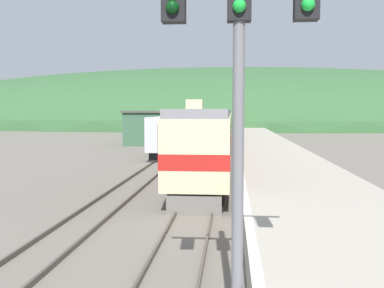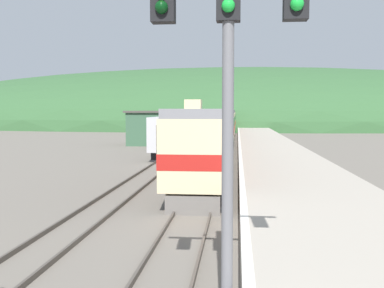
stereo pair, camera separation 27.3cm
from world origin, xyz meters
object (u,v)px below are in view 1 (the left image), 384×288
Objects in this scene: carriage_third at (222,122)px; signal_mast_main at (239,44)px; express_train_lead_car at (207,141)px; siding_train at (184,131)px; carriage_fourth at (225,120)px; carriage_second at (218,128)px.

signal_mast_main reaches higher than carriage_third.
siding_train is at bearing 99.50° from express_train_lead_car.
carriage_second is at bearing -90.00° from carriage_fourth.
carriage_fourth is at bearing 90.00° from carriage_second.
signal_mast_main reaches higher than express_train_lead_car.
signal_mast_main is at bearing -82.63° from siding_train.
signal_mast_main reaches higher than carriage_second.
carriage_second is at bearing -24.27° from siding_train.
carriage_second is 22.64m from carriage_third.
signal_mast_main is (1.58, -19.08, 2.94)m from express_train_lead_car.
carriage_third is 2.85× the size of signal_mast_main.
carriage_fourth is 2.85× the size of signal_mast_main.
express_train_lead_car is 44.27m from carriage_third.
carriage_second is at bearing -90.00° from carriage_third.
carriage_second is 4.31m from siding_train.
signal_mast_main is at bearing -85.28° from express_train_lead_car.
express_train_lead_car is 66.91m from carriage_fourth.
siding_train is 42.96m from signal_mast_main.
siding_train is at bearing -100.62° from carriage_third.
carriage_third is 21.24m from siding_train.
carriage_second is 1.00× the size of carriage_fourth.
signal_mast_main reaches higher than carriage_fourth.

